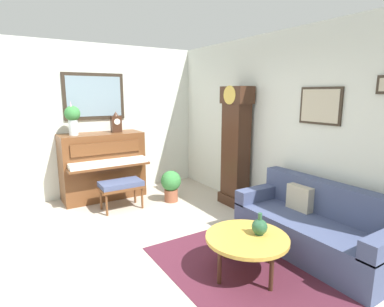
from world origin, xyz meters
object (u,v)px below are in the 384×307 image
Objects in this scene: piano_bench at (121,186)px; potted_plant at (171,184)px; couch at (314,227)px; mantel_clock at (116,123)px; coffee_table at (247,239)px; piano at (103,166)px; flower_vase at (73,117)px; grandfather_clock at (236,150)px; green_jug at (260,227)px.

piano_bench is 0.89m from potted_plant.
mantel_clock is (-3.32, -1.30, 1.06)m from couch.
potted_plant is at bearing -165.66° from couch.
potted_plant reaches higher than coffee_table.
piano is at bearing -174.12° from piano_bench.
flower_vase reaches higher than piano_bench.
grandfather_clock is 8.46× the size of green_jug.
mantel_clock is (-1.55, -1.54, 0.41)m from grandfather_clock.
potted_plant is (-2.48, -0.63, 0.01)m from couch.
flower_vase is at bearing -90.04° from mantel_clock.
coffee_table is at bearing 10.01° from piano.
piano_bench is 3.00m from couch.
couch is (3.33, 1.59, -0.30)m from piano.
piano reaches higher than couch.
green_jug is 2.46m from potted_plant.
couch is 1.02m from coffee_table.
mantel_clock is (0.00, 0.28, 0.77)m from piano.
green_jug is (3.28, 0.43, -0.86)m from mantel_clock.
grandfather_clock is 2.22m from mantel_clock.
piano is 1.31m from potted_plant.
coffee_table is (-0.08, -1.02, 0.08)m from couch.
mantel_clock is at bearing 164.09° from piano_bench.
grandfather_clock is 2.31× the size of coffee_table.
piano_bench is at bearing 5.88° from piano.
mantel_clock is 1.58× the size of green_jug.
grandfather_clock is 2.18m from coffee_table.
couch is at bearing -7.55° from grandfather_clock.
mantel_clock reaches higher than piano.
piano is 2.48× the size of flower_vase.
grandfather_clock reaches higher than mantel_clock.
piano_bench is (0.73, 0.08, -0.20)m from piano.
coffee_table is (3.25, 0.57, -0.21)m from piano.
piano is 0.76m from piano_bench.
coffee_table is (2.51, 0.50, -0.01)m from piano_bench.
coffee_table is (1.70, -1.25, -0.57)m from grandfather_clock.
potted_plant is at bearing 82.90° from piano_bench.
grandfather_clock is 1.07× the size of couch.
piano is at bearing -131.46° from potted_plant.
piano_bench is 0.34× the size of grandfather_clock.
flower_vase is at bearing -162.26° from coffee_table.
couch is at bearing 30.28° from piano_bench.
mantel_clock reaches higher than piano_bench.
flower_vase is (-0.00, -0.75, 0.14)m from mantel_clock.
mantel_clock reaches higher than coffee_table.
piano_bench reaches higher than coffee_table.
green_jug reaches higher than potted_plant.
flower_vase reaches higher than green_jug.
piano_bench is 2.63m from green_jug.
flower_vase is (-3.32, -2.05, 1.20)m from couch.
piano is at bearing -154.47° from couch.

